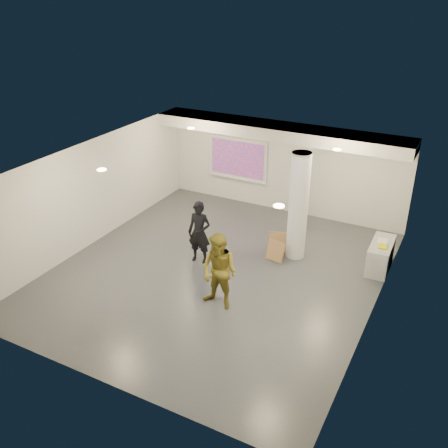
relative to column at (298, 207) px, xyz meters
The scene contains 20 objects.
floor 2.78m from the column, 129.81° to the right, with size 8.00×9.00×0.01m, color #3B3F44.
ceiling 2.78m from the column, 129.81° to the right, with size 8.00×9.00×0.01m, color white.
wall_back 3.09m from the column, 119.05° to the left, with size 8.00×0.01×3.00m, color silver.
wall_front 6.48m from the column, 103.39° to the right, with size 8.00×0.01×3.00m, color silver.
wall_left 5.79m from the column, 161.88° to the right, with size 0.01×9.00×3.00m, color silver.
wall_right 3.08m from the column, 35.75° to the right, with size 0.01×9.00×3.00m, color silver.
soffit_band 2.94m from the column, 124.90° to the left, with size 8.00×1.10×0.36m, color silver.
downlight_nw 4.05m from the column, 169.29° to the left, with size 0.22×0.22×0.02m, color beige.
downlight_ne 1.78m from the column, 45.00° to the left, with size 0.22×0.22×0.02m, color beige.
downlight_sw 5.17m from the column, 138.27° to the right, with size 0.22×0.22×0.02m, color beige.
downlight_se 3.68m from the column, 78.02° to the right, with size 0.22×0.22×0.02m, color beige.
column is the anchor object (origin of this frame).
projection_screen 4.08m from the column, 139.44° to the left, with size 2.10×0.13×1.42m.
credenza 2.52m from the column, 10.23° to the left, with size 0.54×1.30×0.76m, color #A2A5A7.
papers_stack 2.38m from the column, 12.73° to the left, with size 0.26×0.33×0.02m, color white.
postit_pad 2.38m from the column, ahead, with size 0.22×0.29×0.03m, color yellow.
cardboard_back 1.32m from the column, behind, with size 0.53×0.05×0.58m, color olive.
cardboard_front 1.37m from the column, 129.62° to the right, with size 0.51×0.05×0.56m, color olive.
woman 2.73m from the column, 146.32° to the right, with size 0.63×0.41×1.73m, color black.
man 3.21m from the column, 103.72° to the right, with size 0.91×0.71×1.87m, color olive.
Camera 1 is at (5.35, -9.83, 6.96)m, focal length 40.00 mm.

